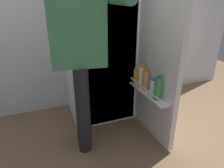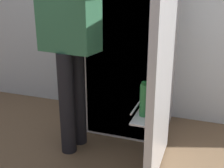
{
  "view_description": "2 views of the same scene",
  "coord_description": "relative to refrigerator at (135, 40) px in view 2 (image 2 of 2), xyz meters",
  "views": [
    {
      "loc": [
        -0.66,
        -1.59,
        1.32
      ],
      "look_at": [
        -0.07,
        -0.07,
        0.62
      ],
      "focal_mm": 32.38,
      "sensor_mm": 36.0,
      "label": 1
    },
    {
      "loc": [
        0.65,
        -1.82,
        1.25
      ],
      "look_at": [
        0.02,
        -0.07,
        0.61
      ],
      "focal_mm": 44.89,
      "sensor_mm": 36.0,
      "label": 2
    }
  ],
  "objects": [
    {
      "name": "refrigerator",
      "position": [
        0.0,
        0.0,
        0.0
      ],
      "size": [
        0.74,
        1.26,
        1.66
      ],
      "color": "white",
      "rests_on": "ground_plane"
    },
    {
      "name": "ground_plane",
      "position": [
        -0.03,
        -0.49,
        -0.83
      ],
      "size": [
        6.57,
        6.57,
        0.0
      ],
      "primitive_type": "plane",
      "color": "brown"
    },
    {
      "name": "person",
      "position": [
        -0.35,
        -0.5,
        0.14
      ],
      "size": [
        0.54,
        0.78,
        1.62
      ],
      "color": "black",
      "rests_on": "ground_plane"
    }
  ]
}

